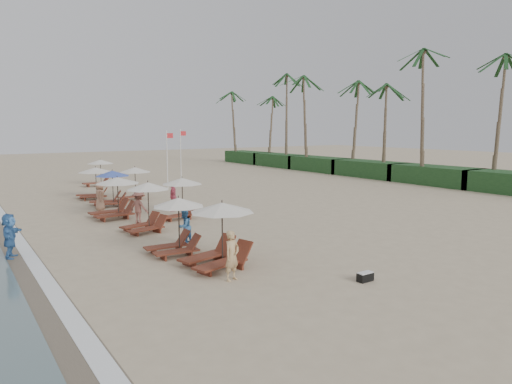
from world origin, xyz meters
TOP-DOWN VIEW (x-y plane):
  - ground at (0.00, 0.00)m, footprint 160.00×160.00m
  - foam_line at (-11.20, 10.00)m, footprint 0.50×140.00m
  - shrub_hedge at (22.00, 14.50)m, footprint 3.20×53.00m
  - palm_row at (21.91, 15.40)m, footprint 7.00×52.00m
  - lounger_station_0 at (-5.81, -3.54)m, footprint 2.75×2.38m
  - lounger_station_1 at (-6.35, -1.15)m, footprint 2.34×2.06m
  - lounger_station_2 at (-5.91, 3.32)m, footprint 2.39×2.06m
  - lounger_station_3 at (-6.09, 7.55)m, footprint 2.75×2.42m
  - lounger_station_4 at (-5.12, 11.64)m, footprint 2.53×2.25m
  - lounger_station_5 at (-5.14, 15.26)m, footprint 2.59×2.42m
  - inland_station_0 at (-3.14, 5.27)m, footprint 2.65×2.24m
  - inland_station_1 at (-2.91, 13.42)m, footprint 2.58×2.24m
  - inland_station_2 at (-2.86, 22.46)m, footprint 2.86×2.24m
  - beachgoer_near at (-6.12, -5.14)m, footprint 0.70×0.57m
  - beachgoer_mid_a at (-5.36, 0.08)m, footprint 0.94×0.87m
  - beachgoer_mid_b at (-5.45, 5.36)m, footprint 1.10×1.29m
  - beachgoer_far_a at (-2.49, 7.72)m, footprint 0.86×1.11m
  - beachgoer_far_b at (-6.12, 10.18)m, footprint 0.73×0.97m
  - waterline_walker at (-11.80, 1.84)m, footprint 1.06×1.69m
  - duffel_bag at (-2.58, -7.65)m, footprint 0.54×0.27m
  - flag_pole_near at (1.16, 16.96)m, footprint 0.60×0.08m
  - flag_pole_far at (3.83, 20.17)m, footprint 0.60×0.08m

SIDE VIEW (x-z plane):
  - ground at x=0.00m, z-range 0.00..0.00m
  - foam_line at x=-11.20m, z-range 0.00..0.02m
  - duffel_bag at x=-2.58m, z-range 0.00..0.31m
  - beachgoer_mid_a at x=-5.36m, z-range 0.00..1.53m
  - shrub_hedge at x=22.00m, z-range 0.00..1.60m
  - beachgoer_near at x=-6.12m, z-range 0.00..1.66m
  - beachgoer_mid_b at x=-5.45m, z-range 0.00..1.73m
  - waterline_walker at x=-11.80m, z-range 0.00..1.74m
  - beachgoer_far_a at x=-2.49m, z-range 0.00..1.76m
  - beachgoer_far_b at x=-6.12m, z-range 0.00..1.78m
  - lounger_station_4 at x=-5.12m, z-range -0.02..2.23m
  - lounger_station_0 at x=-5.81m, z-range -0.04..2.28m
  - lounger_station_3 at x=-6.09m, z-range 0.00..2.24m
  - lounger_station_1 at x=-6.35m, z-range 0.03..2.26m
  - lounger_station_2 at x=-5.91m, z-range 0.00..2.37m
  - lounger_station_5 at x=-5.14m, z-range 0.14..2.33m
  - inland_station_2 at x=-2.86m, z-range 0.16..2.38m
  - inland_station_0 at x=-3.14m, z-range 0.30..2.53m
  - inland_station_1 at x=-2.91m, z-range 0.35..2.57m
  - flag_pole_near at x=1.16m, z-range 0.25..4.97m
  - flag_pole_far at x=3.83m, z-range 0.25..5.10m
  - palm_row at x=21.91m, z-range 3.76..16.06m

